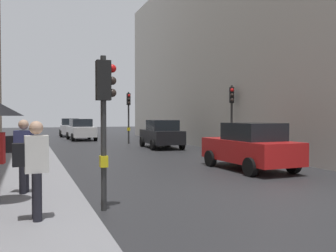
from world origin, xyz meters
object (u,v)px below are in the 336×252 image
Objects in this scene: traffic_light_far_median at (129,108)px; car_silver_hatchback at (70,127)px; car_dark_suv at (161,134)px; pedestrian_with_grey_backpack at (22,151)px; traffic_light_near_left at (105,104)px; pedestrian_with_black_backpack at (34,164)px; car_red_sedan at (250,146)px; traffic_light_mid_street at (232,107)px; car_white_compact at (81,130)px.

car_silver_hatchback is at bearing 104.57° from traffic_light_far_median.
car_dark_suv is 14.58m from pedestrian_with_grey_backpack.
traffic_light_near_left is 1.86× the size of pedestrian_with_black_backpack.
pedestrian_with_black_backpack and pedestrian_with_grey_backpack have the same top height.
pedestrian_with_black_backpack is at bearing -97.03° from car_silver_hatchback.
pedestrian_with_grey_backpack is at bearing -122.98° from car_dark_suv.
pedestrian_with_grey_backpack is at bearing 134.26° from traffic_light_near_left.
traffic_light_near_left is 7.52m from car_red_sedan.
car_red_sedan is (-2.39, -5.42, -1.63)m from traffic_light_mid_street.
traffic_light_mid_street is 9.50m from traffic_light_far_median.
car_white_compact is at bearing 83.73° from traffic_light_near_left.
traffic_light_near_left is 0.77× the size of car_white_compact.
pedestrian_with_grey_backpack reaches higher than car_silver_hatchback.
car_red_sedan is at bearing -81.40° from car_silver_hatchback.
traffic_light_mid_street is at bearing -72.81° from car_silver_hatchback.
pedestrian_with_black_backpack reaches higher than car_silver_hatchback.
car_silver_hatchback is (-6.28, 20.29, -1.63)m from traffic_light_mid_street.
car_red_sedan is at bearing -90.25° from car_dark_suv.
car_white_compact is 2.41× the size of pedestrian_with_black_backpack.
car_white_compact is at bearing -87.63° from car_silver_hatchback.
traffic_light_far_median is 19.06m from traffic_light_near_left.
pedestrian_with_black_backpack reaches higher than car_dark_suv.
pedestrian_with_black_backpack is at bearing -147.67° from car_red_sedan.
traffic_light_near_left is at bearing -106.13° from traffic_light_far_median.
car_red_sedan is at bearing 16.04° from pedestrian_with_grey_backpack.
car_red_sedan is 19.89m from car_white_compact.
car_red_sedan is at bearing 32.62° from traffic_light_near_left.
car_white_compact is at bearing 113.08° from traffic_light_mid_street.
car_red_sedan is (0.93, -14.32, -1.70)m from traffic_light_far_median.
traffic_light_far_median is 20.36m from pedestrian_with_black_backpack.
car_silver_hatchback is at bearing 82.97° from pedestrian_with_black_backpack.
car_red_sedan and car_dark_suv have the same top height.
traffic_light_near_left is 2.64m from pedestrian_with_grey_backpack.
car_white_compact is at bearing 110.98° from car_dark_suv.
traffic_light_far_median reaches higher than pedestrian_with_black_backpack.
pedestrian_with_grey_backpack is (-6.96, -16.59, -1.42)m from traffic_light_far_median.
car_silver_hatchback is (2.33, 29.69, -1.39)m from traffic_light_near_left.
traffic_light_near_left is at bearing -114.20° from car_dark_suv.
car_silver_hatchback is at bearing 104.02° from car_dark_suv.
traffic_light_near_left is 1.86× the size of pedestrian_with_grey_backpack.
traffic_light_far_median reaches higher than car_red_sedan.
traffic_light_mid_street is 15.45m from car_white_compact.
car_silver_hatchback is 1.00× the size of car_white_compact.
car_dark_suv is at bearing -77.43° from traffic_light_far_median.
pedestrian_with_grey_backpack is at bearing -112.77° from traffic_light_far_median.
traffic_light_far_median is at bearing 93.71° from car_red_sedan.
car_white_compact is at bearing 80.64° from pedestrian_with_black_backpack.
traffic_light_near_left is 15.35m from car_dark_suv.
car_white_compact is at bearing 100.53° from car_red_sedan.
traffic_light_near_left is at bearing 31.09° from pedestrian_with_black_backpack.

